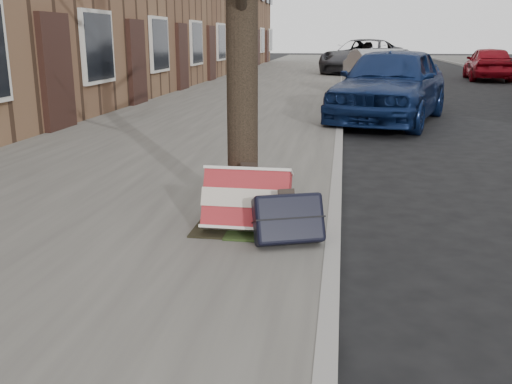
# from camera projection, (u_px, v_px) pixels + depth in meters

# --- Properties ---
(near_sidewalk) EXTENTS (5.00, 70.00, 0.12)m
(near_sidewalk) POSITION_uv_depth(u_px,v_px,m) (265.00, 89.00, 18.39)
(near_sidewalk) COLOR slate
(near_sidewalk) RESTS_ON ground
(dirt_patch) EXTENTS (0.85, 0.85, 0.02)m
(dirt_patch) POSITION_uv_depth(u_px,v_px,m) (247.00, 223.00, 4.97)
(dirt_patch) COLOR black
(dirt_patch) RESTS_ON near_sidewalk
(suitcase_red) EXTENTS (0.71, 0.40, 0.55)m
(suitcase_red) POSITION_uv_depth(u_px,v_px,m) (247.00, 200.00, 4.70)
(suitcase_red) COLOR maroon
(suitcase_red) RESTS_ON near_sidewalk
(suitcase_navy) EXTENTS (0.62, 0.49, 0.43)m
(suitcase_navy) POSITION_uv_depth(u_px,v_px,m) (288.00, 218.00, 4.43)
(suitcase_navy) COLOR black
(suitcase_navy) RESTS_ON near_sidewalk
(car_near_front) EXTENTS (2.98, 4.84, 1.54)m
(car_near_front) POSITION_uv_depth(u_px,v_px,m) (391.00, 84.00, 11.60)
(car_near_front) COLOR #0F204D
(car_near_front) RESTS_ON ground
(car_near_mid) EXTENTS (2.29, 4.35, 1.36)m
(car_near_mid) POSITION_uv_depth(u_px,v_px,m) (382.00, 74.00, 16.11)
(car_near_mid) COLOR #ABAFB3
(car_near_mid) RESTS_ON ground
(car_near_back) EXTENTS (4.46, 6.35, 1.61)m
(car_near_back) POSITION_uv_depth(u_px,v_px,m) (364.00, 57.00, 25.87)
(car_near_back) COLOR #323237
(car_near_back) RESTS_ON ground
(car_far_back) EXTENTS (1.91, 4.06, 1.34)m
(car_far_back) POSITION_uv_depth(u_px,v_px,m) (488.00, 63.00, 22.93)
(car_far_back) COLOR maroon
(car_far_back) RESTS_ON ground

